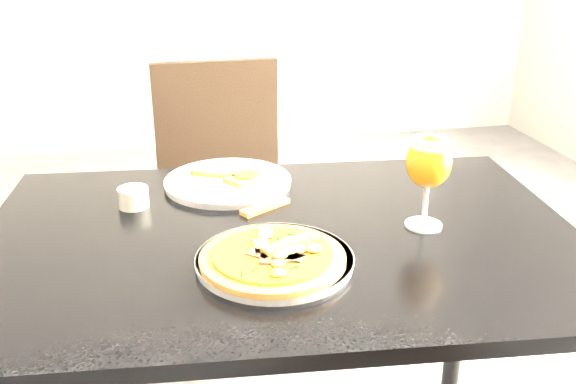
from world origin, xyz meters
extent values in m
cube|color=black|center=(0.27, 0.10, 0.73)|extent=(1.27, 0.90, 0.03)
cylinder|color=black|center=(-0.24, 0.49, 0.36)|extent=(0.05, 0.05, 0.72)
cylinder|color=black|center=(0.84, 0.39, 0.36)|extent=(0.05, 0.05, 0.72)
cube|color=black|center=(0.23, 0.82, 0.46)|extent=(0.43, 0.43, 0.04)
cylinder|color=black|center=(0.06, 0.64, 0.22)|extent=(0.04, 0.04, 0.44)
cylinder|color=black|center=(0.41, 0.65, 0.22)|extent=(0.04, 0.04, 0.44)
cylinder|color=black|center=(0.06, 0.99, 0.22)|extent=(0.04, 0.04, 0.44)
cylinder|color=black|center=(0.40, 0.99, 0.22)|extent=(0.04, 0.04, 0.44)
cube|color=black|center=(0.23, 1.01, 0.71)|extent=(0.41, 0.04, 0.43)
cylinder|color=silver|center=(0.23, -0.02, 0.76)|extent=(0.32, 0.32, 0.02)
cylinder|color=olive|center=(0.22, -0.04, 0.77)|extent=(0.26, 0.26, 0.01)
cylinder|color=#A5460D|center=(0.22, -0.04, 0.78)|extent=(0.22, 0.22, 0.01)
cube|color=#4F3122|center=(0.25, -0.04, 0.78)|extent=(0.05, 0.03, 0.00)
cube|color=#4F3122|center=(0.25, 0.00, 0.78)|extent=(0.05, 0.06, 0.00)
cube|color=#4F3122|center=(0.21, 0.02, 0.78)|extent=(0.04, 0.06, 0.00)
cube|color=#4F3122|center=(0.20, -0.03, 0.78)|extent=(0.06, 0.05, 0.00)
cube|color=#4F3122|center=(0.18, -0.06, 0.78)|extent=(0.06, 0.05, 0.00)
cube|color=#4F3122|center=(0.21, -0.10, 0.78)|extent=(0.04, 0.06, 0.00)
cube|color=#4F3122|center=(0.24, -0.06, 0.78)|extent=(0.05, 0.06, 0.00)
ellipsoid|color=#EBBC4C|center=(0.24, -0.03, 0.79)|extent=(0.02, 0.02, 0.01)
ellipsoid|color=#EBBC4C|center=(0.24, 0.02, 0.79)|extent=(0.02, 0.02, 0.01)
ellipsoid|color=#EBBC4C|center=(0.21, -0.03, 0.79)|extent=(0.02, 0.02, 0.01)
ellipsoid|color=#EBBC4C|center=(0.16, -0.04, 0.79)|extent=(0.02, 0.02, 0.01)
ellipsoid|color=#EBBC4C|center=(0.21, -0.06, 0.79)|extent=(0.02, 0.02, 0.01)
ellipsoid|color=#EBBC4C|center=(0.24, -0.10, 0.79)|extent=(0.02, 0.02, 0.01)
ellipsoid|color=#EBBC4C|center=(0.24, -0.05, 0.79)|extent=(0.02, 0.02, 0.01)
cube|color=#0B420D|center=(0.23, -0.03, 0.78)|extent=(0.01, 0.02, 0.00)
cube|color=#0B420D|center=(0.22, 0.00, 0.78)|extent=(0.01, 0.02, 0.00)
cube|color=#0B420D|center=(0.18, 0.01, 0.78)|extent=(0.01, 0.02, 0.00)
cube|color=#0B420D|center=(0.20, -0.03, 0.78)|extent=(0.02, 0.01, 0.00)
cube|color=#0B420D|center=(0.17, -0.05, 0.78)|extent=(0.02, 0.01, 0.00)
cube|color=#0B420D|center=(0.21, -0.05, 0.78)|extent=(0.02, 0.01, 0.00)
cube|color=#0B420D|center=(0.21, -0.08, 0.78)|extent=(0.01, 0.02, 0.00)
cube|color=#0B420D|center=(0.23, -0.11, 0.78)|extent=(0.01, 0.02, 0.00)
cube|color=#0B420D|center=(0.24, -0.06, 0.78)|extent=(0.01, 0.02, 0.00)
cube|color=#0B420D|center=(0.28, -0.06, 0.78)|extent=(0.02, 0.01, 0.00)
cube|color=#0B420D|center=(0.24, -0.04, 0.78)|extent=(0.02, 0.01, 0.00)
cube|color=#0B420D|center=(0.26, -0.01, 0.78)|extent=(0.02, 0.01, 0.00)
cube|color=olive|center=(0.26, -0.02, 0.79)|extent=(0.12, 0.08, 0.01)
cylinder|color=silver|center=(0.19, 0.38, 0.76)|extent=(0.38, 0.38, 0.02)
cube|color=olive|center=(0.17, 0.41, 0.77)|extent=(0.12, 0.08, 0.01)
cube|color=olive|center=(0.24, 0.37, 0.77)|extent=(0.11, 0.11, 0.01)
cylinder|color=#A5460D|center=(0.24, 0.37, 0.78)|extent=(0.06, 0.06, 0.00)
cube|color=olive|center=(0.26, 0.22, 0.76)|extent=(0.12, 0.09, 0.01)
cylinder|color=beige|center=(-0.02, 0.29, 0.77)|extent=(0.07, 0.07, 0.04)
cylinder|color=gold|center=(-0.02, 0.29, 0.79)|extent=(0.06, 0.06, 0.01)
cylinder|color=silver|center=(0.56, 0.07, 0.75)|extent=(0.08, 0.08, 0.01)
cylinder|color=silver|center=(0.56, 0.07, 0.80)|extent=(0.01, 0.01, 0.08)
ellipsoid|color=#9A610E|center=(0.56, 0.07, 0.89)|extent=(0.09, 0.09, 0.10)
cylinder|color=silver|center=(0.56, 0.07, 0.93)|extent=(0.07, 0.07, 0.02)
camera|label=1|loc=(0.05, -1.04, 1.32)|focal=40.00mm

